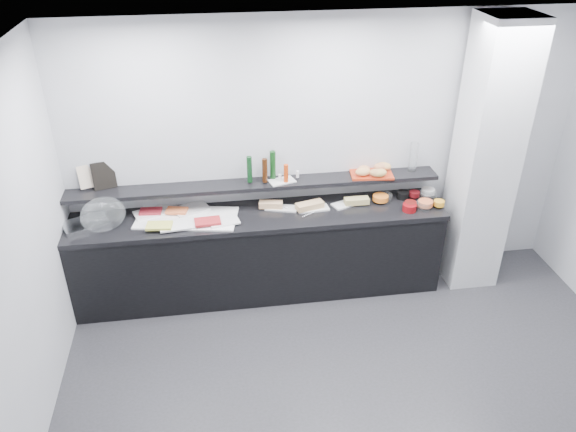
{
  "coord_description": "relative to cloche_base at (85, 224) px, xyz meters",
  "views": [
    {
      "loc": [
        -1.1,
        -2.96,
        3.58
      ],
      "look_at": [
        -0.45,
        1.45,
        1.0
      ],
      "focal_mm": 35.0,
      "sensor_mm": 36.0,
      "label": 1
    }
  ],
  "objects": [
    {
      "name": "bread_tray",
      "position": [
        2.76,
        0.18,
        0.24
      ],
      "size": [
        0.44,
        0.33,
        0.02
      ],
      "primitive_type": "cube",
      "rotation": [
        0.0,
        0.0,
        -0.1
      ],
      "color": "#B83013",
      "rests_on": "wall_shelf"
    },
    {
      "name": "bowl_black_fruit",
      "position": [
        3.38,
        -0.11,
        0.02
      ],
      "size": [
        0.12,
        0.12,
        0.07
      ],
      "primitive_type": "cylinder",
      "rotation": [
        0.0,
        0.0,
        -0.16
      ],
      "color": "black",
      "rests_on": "counter_top"
    },
    {
      "name": "condiment_tray",
      "position": [
        1.86,
        0.15,
        0.24
      ],
      "size": [
        0.28,
        0.21,
        0.01
      ],
      "primitive_type": "cube",
      "rotation": [
        0.0,
        0.0,
        0.29
      ],
      "color": "white",
      "rests_on": "wall_shelf"
    },
    {
      "name": "bowl_glass_cream",
      "position": [
        3.33,
        0.06,
        0.02
      ],
      "size": [
        0.21,
        0.21,
        0.07
      ],
      "primitive_type": "cylinder",
      "rotation": [
        0.0,
        0.0,
        -0.38
      ],
      "color": "white",
      "rests_on": "counter_top"
    },
    {
      "name": "buffet_cabinet",
      "position": [
        1.61,
        -0.02,
        -0.5
      ],
      "size": [
        3.6,
        0.6,
        0.85
      ],
      "primitive_type": "cube",
      "color": "black",
      "rests_on": "ground"
    },
    {
      "name": "fill_glass_salmon",
      "position": [
        3.24,
        -0.12,
        0.03
      ],
      "size": [
        0.19,
        0.19,
        0.05
      ],
      "primitive_type": "cylinder",
      "rotation": [
        0.0,
        0.0,
        -0.41
      ],
      "color": "#DD6636",
      "rests_on": "bowl_glass_salmon"
    },
    {
      "name": "back_wall",
      "position": [
        2.31,
        0.28,
        0.43
      ],
      "size": [
        5.0,
        0.02,
        2.7
      ],
      "primitive_type": "cube",
      "color": "#B8BABF",
      "rests_on": "ground"
    },
    {
      "name": "sandwich_plate_left",
      "position": [
        1.84,
        0.06,
        -0.01
      ],
      "size": [
        0.34,
        0.22,
        0.01
      ],
      "primitive_type": "cube",
      "rotation": [
        0.0,
        0.0,
        -0.3
      ],
      "color": "silver",
      "rests_on": "counter_top"
    },
    {
      "name": "counter_top",
      "position": [
        1.61,
        -0.02,
        -0.05
      ],
      "size": [
        3.62,
        0.62,
        0.05
      ],
      "primitive_type": "cube",
      "color": "black",
      "rests_on": "buffet_cabinet"
    },
    {
      "name": "carafe",
      "position": [
        3.18,
        0.2,
        0.38
      ],
      "size": [
        0.1,
        0.1,
        0.3
      ],
      "primitive_type": "cylinder",
      "rotation": [
        0.0,
        0.0,
        0.18
      ],
      "color": "silver",
      "rests_on": "wall_shelf"
    },
    {
      "name": "ground",
      "position": [
        2.31,
        -1.72,
        -0.92
      ],
      "size": [
        5.0,
        5.0,
        0.0
      ],
      "primitive_type": "plane",
      "color": "#2D2D30",
      "rests_on": "ground"
    },
    {
      "name": "fill_glass_fruit",
      "position": [
        2.83,
        0.05,
        0.03
      ],
      "size": [
        0.17,
        0.17,
        0.05
      ],
      "primitive_type": "cylinder",
      "rotation": [
        0.0,
        0.0,
        0.08
      ],
      "color": "orange",
      "rests_on": "bowl_glass_fruit"
    },
    {
      "name": "food_meat_a",
      "position": [
        0.59,
        0.12,
        0.02
      ],
      "size": [
        0.22,
        0.15,
        0.02
      ],
      "primitive_type": "cube",
      "rotation": [
        0.0,
        0.0,
        -0.08
      ],
      "color": "maroon",
      "rests_on": "platter_meat_a"
    },
    {
      "name": "bread_roll_ne",
      "position": [
        2.89,
        0.21,
        0.29
      ],
      "size": [
        0.18,
        0.15,
        0.08
      ],
      "primitive_type": "ellipsoid",
      "rotation": [
        0.0,
        0.0,
        -0.43
      ],
      "color": "tan",
      "rests_on": "bread_tray"
    },
    {
      "name": "bread_roll_s",
      "position": [
        2.78,
        0.08,
        0.29
      ],
      "size": [
        0.16,
        0.13,
        0.08
      ],
      "primitive_type": "ellipsoid",
      "rotation": [
        0.0,
        0.0,
        -0.41
      ],
      "color": "#B27D44",
      "rests_on": "bread_tray"
    },
    {
      "name": "bowl_glass_fruit",
      "position": [
        2.88,
        0.08,
        0.02
      ],
      "size": [
        0.19,
        0.19,
        0.07
      ],
      "primitive_type": "cylinder",
      "rotation": [
        0.0,
        0.0,
        0.17
      ],
      "color": "white",
      "rests_on": "counter_top"
    },
    {
      "name": "framed_print",
      "position": [
        0.19,
        0.26,
        0.36
      ],
      "size": [
        0.22,
        0.13,
        0.26
      ],
      "primitive_type": "cube",
      "rotation": [
        -0.21,
        0.0,
        0.28
      ],
      "color": "black",
      "rests_on": "wall_shelf"
    },
    {
      "name": "cloche_dome",
      "position": [
        0.18,
        -0.04,
        0.11
      ],
      "size": [
        0.49,
        0.41,
        0.34
      ],
      "primitive_type": "ellipsoid",
      "rotation": [
        0.0,
        0.0,
        0.4
      ],
      "color": "white",
      "rests_on": "cloche_base"
    },
    {
      "name": "sandwich_food_right",
      "position": [
        2.58,
        0.02,
        0.02
      ],
      "size": [
        0.24,
        0.09,
        0.06
      ],
      "primitive_type": "cube",
      "rotation": [
        0.0,
        0.0,
        0.01
      ],
      "color": "tan",
      "rests_on": "sandwich_plate_right"
    },
    {
      "name": "column",
      "position": [
        3.81,
        -0.07,
        0.43
      ],
      "size": [
        0.5,
        0.5,
        2.7
      ],
      "primitive_type": "cube",
      "color": "silver",
      "rests_on": "ground"
    },
    {
      "name": "platter_meat_a",
      "position": [
        0.58,
        0.12,
        0.0
      ],
      "size": [
        0.33,
        0.28,
        0.01
      ],
      "primitive_type": "cube",
      "rotation": [
        0.0,
        0.0,
        0.34
      ],
      "color": "white",
      "rests_on": "linen_runner"
    },
    {
      "name": "bowl_glass_salmon",
      "position": [
        3.21,
        -0.15,
        0.02
      ],
      "size": [
        0.17,
        0.17,
        0.07
      ],
      "primitive_type": "cylinder",
      "rotation": [
        0.0,
        0.0,
        -0.26
      ],
      "color": "white",
      "rests_on": "counter_top"
    },
    {
      "name": "sandwich_food_mid",
      "position": [
        2.11,
        -0.0,
        0.02
      ],
      "size": [
        0.29,
        0.17,
        0.06
      ],
      "primitive_type": "cube",
      "rotation": [
        0.0,
        0.0,
        0.27
      ],
      "color": "tan",
      "rests_on": "sandwich_plate_mid"
    },
    {
      "name": "platter_cheese",
      "position": [
        0.84,
        -0.14,
        0.0
      ],
      "size": [
        0.34,
        0.25,
        0.01
      ],
      "primitive_type": "cube",
      "rotation": [
        0.0,
        0.0,
        0.11
      ],
      "color": "white",
      "rests_on": "linen_runner"
    },
    {
      "name": "sandwich_plate_mid",
      "position": [
        2.14,
        0.0,
        -0.01
      ],
      "size": [
        0.32,
        0.16,
        0.01
      ],
      "primitive_type": "cube",
      "rotation": [
        0.0,
        0.0,
        0.08
      ],
      "color": "white",
      "rests_on": "counter_top"
    },
    {
      "name": "bottle_green_b",
      "position": [
        1.78,
        0.21,
        0.38
      ],
      "size": [
        0.06,
        0.06,
        0.28
      ],
      "primitive_type": "cylinder",
      "rotation": [
        0.0,
        0.0,
        0.01
      ],
      "color": "#103B13",
      "rests_on": "condiment_tray"
    },
    {
      "name": "bottle_brown",
      "position": [
        1.69,
        0.14,
        0.36
      ],
      "size": [
        0.06,
        0.06,
        0.24
      ],
      "primitive_type": "cylinder",
      "rotation": [
        0.0,
        0.0,
        0.29
      ],
      "color": "#351909",
      "rests_on": "condiment_tray"
    },
    {
      "name": "print_art",
      "position": [
        0.04,
        0.26,
        0.36
      ],
      "size": [
        0.17,
        0.11,
        0.22
      ],
      "primitive_type": "cube",
      "rotation": [
        -0.21,
        0.0,
        0.38
      ],
      "color": "beige",
      "rests_on": "framed_print"
    },
    {
      "name": "bread_roll_midw",
      "position": [
        2.68,
        0.17,
        0.29
      ],
      "size": [
        0.14,
        0.1,
        0.08
      ],
      "primitive_type": "ellipsoid",
      "rotation": [
        0.0,
        0.0,
        -0.18
      ],
      "color": "#C67E4B",
      "rests_on": "bread_tray"
    },
    {
      "name": "platter_salmon",
      "position": [
        0.97,
        0.14,
        0.0
      ],
      "size": [
        0.38,
        0.33,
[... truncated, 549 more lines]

